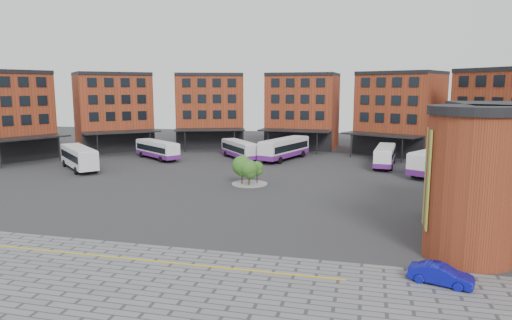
% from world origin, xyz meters
% --- Properties ---
extents(ground, '(160.00, 160.00, 0.00)m').
position_xyz_m(ground, '(0.00, 0.00, 0.00)').
color(ground, '#28282B').
rests_on(ground, ground).
extents(paving_zone, '(50.00, 22.00, 0.02)m').
position_xyz_m(paving_zone, '(2.00, -22.00, 0.01)').
color(paving_zone, slate).
rests_on(paving_zone, ground).
extents(yellow_line, '(26.00, 0.15, 0.02)m').
position_xyz_m(yellow_line, '(2.00, -14.00, 0.03)').
color(yellow_line, gold).
rests_on(yellow_line, paving_zone).
extents(main_building, '(94.14, 42.48, 14.60)m').
position_xyz_m(main_building, '(-4.77, 38.25, 7.23)').
color(main_building, maroon).
rests_on(main_building, ground).
extents(tree_island, '(4.40, 4.40, 3.63)m').
position_xyz_m(tree_island, '(1.83, 11.41, 2.02)').
color(tree_island, gray).
rests_on(tree_island, ground).
extents(bus_a, '(10.41, 9.81, 3.30)m').
position_xyz_m(bus_a, '(-24.63, 15.98, 1.96)').
color(bus_a, silver).
rests_on(bus_a, ground).
extents(bus_b, '(10.18, 8.37, 3.04)m').
position_xyz_m(bus_b, '(-17.99, 27.69, 1.65)').
color(bus_b, white).
rests_on(bus_b, ground).
extents(bus_c, '(8.51, 9.84, 2.99)m').
position_xyz_m(bus_c, '(-4.76, 31.19, 1.62)').
color(bus_c, silver).
rests_on(bus_c, ground).
extents(bus_d, '(6.64, 12.71, 3.51)m').
position_xyz_m(bus_d, '(2.67, 32.16, 1.90)').
color(bus_d, white).
rests_on(bus_d, ground).
extents(bus_e, '(3.57, 11.06, 3.06)m').
position_xyz_m(bus_e, '(18.55, 29.29, 1.66)').
color(bus_e, white).
rests_on(bus_e, ground).
extents(bus_f, '(8.85, 12.10, 3.50)m').
position_xyz_m(bus_f, '(25.27, 24.28, 1.90)').
color(bus_f, white).
rests_on(bus_f, ground).
extents(blue_car, '(3.96, 2.38, 1.23)m').
position_xyz_m(blue_car, '(20.56, -13.18, 0.62)').
color(blue_car, '#0B0F99').
rests_on(blue_car, ground).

